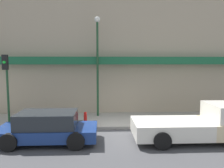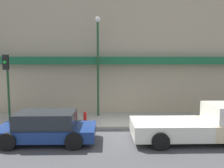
# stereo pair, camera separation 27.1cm
# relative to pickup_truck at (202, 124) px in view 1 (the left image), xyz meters

# --- Properties ---
(ground_plane) EXTENTS (80.00, 80.00, 0.00)m
(ground_plane) POSITION_rel_pickup_truck_xyz_m (-3.74, 1.76, -0.77)
(ground_plane) COLOR #424244
(sidewalk) EXTENTS (36.00, 3.38, 0.16)m
(sidewalk) POSITION_rel_pickup_truck_xyz_m (-3.74, 3.46, -0.69)
(sidewalk) COLOR #9E998E
(sidewalk) RESTS_ON ground
(building) EXTENTS (19.80, 3.80, 10.39)m
(building) POSITION_rel_pickup_truck_xyz_m (-3.75, 6.63, 3.58)
(building) COLOR tan
(building) RESTS_ON ground
(pickup_truck) EXTENTS (5.64, 2.31, 1.72)m
(pickup_truck) POSITION_rel_pickup_truck_xyz_m (0.00, 0.00, 0.00)
(pickup_truck) COLOR beige
(pickup_truck) RESTS_ON ground
(parked_car) EXTENTS (4.44, 2.10, 1.41)m
(parked_car) POSITION_rel_pickup_truck_xyz_m (-7.14, 0.00, -0.06)
(parked_car) COLOR navy
(parked_car) RESTS_ON ground
(fire_hydrant) EXTENTS (0.18, 0.18, 0.73)m
(fire_hydrant) POSITION_rel_pickup_truck_xyz_m (-5.62, 2.29, -0.25)
(fire_hydrant) COLOR red
(fire_hydrant) RESTS_ON sidewalk
(street_lamp) EXTENTS (0.36, 0.36, 6.35)m
(street_lamp) POSITION_rel_pickup_truck_xyz_m (-4.96, 4.28, 3.29)
(street_lamp) COLOR #1E4728
(street_lamp) RESTS_ON sidewalk
(traffic_light) EXTENTS (0.28, 0.42, 3.89)m
(traffic_light) POSITION_rel_pickup_truck_xyz_m (-9.81, 2.19, 2.06)
(traffic_light) COLOR #1E4728
(traffic_light) RESTS_ON sidewalk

